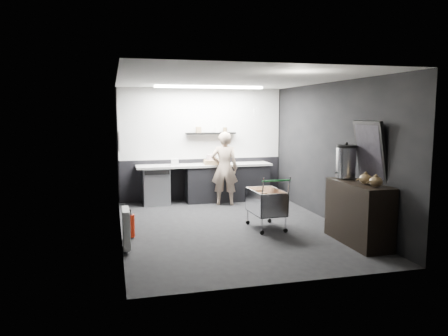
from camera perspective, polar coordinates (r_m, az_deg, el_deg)
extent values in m
plane|color=black|center=(8.20, 0.99, -7.73)|extent=(5.50, 5.50, 0.00)
plane|color=silver|center=(7.94, 1.04, 11.45)|extent=(5.50, 5.50, 0.00)
plane|color=black|center=(10.62, -2.93, 3.11)|extent=(5.50, 0.00, 5.50)
plane|color=black|center=(5.37, 8.83, -1.10)|extent=(5.50, 0.00, 5.50)
plane|color=black|center=(7.67, -13.55, 1.30)|extent=(0.00, 5.50, 5.50)
plane|color=black|center=(8.70, 13.83, 1.98)|extent=(0.00, 5.50, 5.50)
cube|color=silver|center=(10.57, -2.93, 5.81)|extent=(3.95, 0.02, 1.70)
cube|color=black|center=(10.70, -2.88, -1.44)|extent=(3.95, 0.02, 1.00)
cube|color=black|center=(10.52, -1.73, 4.55)|extent=(1.20, 0.22, 0.04)
cylinder|color=white|center=(10.93, 4.35, 7.42)|extent=(0.20, 0.03, 0.20)
cube|color=silver|center=(8.95, -13.59, 3.41)|extent=(0.02, 0.30, 0.40)
cube|color=red|center=(8.95, -13.58, 3.86)|extent=(0.02, 0.22, 0.10)
cube|color=white|center=(6.96, -12.68, -7.66)|extent=(0.10, 0.50, 0.60)
cube|color=white|center=(9.73, -1.91, 10.51)|extent=(2.40, 0.20, 0.04)
cube|color=black|center=(10.53, 0.39, -1.98)|extent=(2.00, 0.56, 0.85)
cube|color=#B5B5B0|center=(10.34, -2.55, 0.36)|extent=(3.20, 0.60, 0.05)
cube|color=#9EA0A5|center=(10.24, -8.85, -2.34)|extent=(0.60, 0.58, 0.85)
cube|color=black|center=(9.89, -8.72, -0.60)|extent=(0.56, 0.02, 0.10)
imported|color=beige|center=(10.00, 0.06, -0.06)|extent=(0.70, 0.56, 1.69)
cube|color=silver|center=(8.08, 5.51, -5.81)|extent=(0.56, 0.84, 0.02)
cube|color=silver|center=(7.95, 3.81, -4.48)|extent=(0.05, 0.82, 0.43)
cube|color=silver|center=(8.12, 7.22, -4.27)|extent=(0.05, 0.82, 0.43)
cube|color=silver|center=(7.67, 6.54, -4.95)|extent=(0.53, 0.04, 0.43)
cube|color=silver|center=(8.40, 4.61, -3.85)|extent=(0.53, 0.04, 0.43)
cylinder|color=silver|center=(7.70, 4.86, -7.49)|extent=(0.02, 0.02, 0.29)
cylinder|color=silver|center=(7.86, 7.97, -7.23)|extent=(0.02, 0.02, 0.29)
cylinder|color=silver|center=(8.38, 3.19, -6.25)|extent=(0.02, 0.02, 0.29)
cylinder|color=silver|center=(8.52, 6.08, -6.05)|extent=(0.02, 0.02, 0.29)
cylinder|color=#268D41|center=(7.53, 6.76, -1.66)|extent=(0.53, 0.05, 0.03)
cube|color=brown|center=(8.09, 4.53, -4.39)|extent=(0.24, 0.30, 0.36)
cube|color=brown|center=(7.98, 6.72, -4.72)|extent=(0.22, 0.28, 0.33)
cylinder|color=black|center=(7.73, 4.85, -8.38)|extent=(0.08, 0.03, 0.08)
cylinder|color=black|center=(8.41, 3.19, -7.08)|extent=(0.08, 0.03, 0.08)
cylinder|color=black|center=(7.89, 7.95, -8.11)|extent=(0.08, 0.03, 0.08)
cylinder|color=black|center=(8.55, 6.07, -6.87)|extent=(0.08, 0.03, 0.08)
cube|color=black|center=(7.44, 17.14, -5.66)|extent=(0.50, 1.33, 1.00)
cylinder|color=silver|center=(7.69, 15.63, 0.68)|extent=(0.33, 0.33, 0.51)
cylinder|color=black|center=(7.66, 15.70, 2.74)|extent=(0.33, 0.33, 0.04)
sphere|color=black|center=(7.66, 15.71, 3.07)|extent=(0.06, 0.06, 0.06)
ellipsoid|color=brown|center=(7.19, 18.00, -1.36)|extent=(0.20, 0.20, 0.16)
ellipsoid|color=brown|center=(6.96, 19.22, -1.69)|extent=(0.20, 0.20, 0.16)
cube|color=black|center=(7.44, 18.58, 2.08)|extent=(0.22, 0.78, 0.99)
cube|color=black|center=(7.43, 18.42, 2.08)|extent=(0.16, 0.67, 0.85)
cylinder|color=red|center=(7.62, -12.12, -7.38)|extent=(0.14, 0.14, 0.39)
cone|color=black|center=(7.56, -12.16, -5.78)|extent=(0.10, 0.10, 0.06)
cylinder|color=black|center=(7.56, -12.17, -5.50)|extent=(0.03, 0.03, 0.06)
cube|color=olive|center=(10.34, -1.12, 0.79)|extent=(0.57, 0.45, 0.11)
cylinder|color=beige|center=(10.36, -1.68, 1.15)|extent=(0.23, 0.23, 0.23)
cube|color=white|center=(10.16, -6.43, 0.76)|extent=(0.18, 0.15, 0.15)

